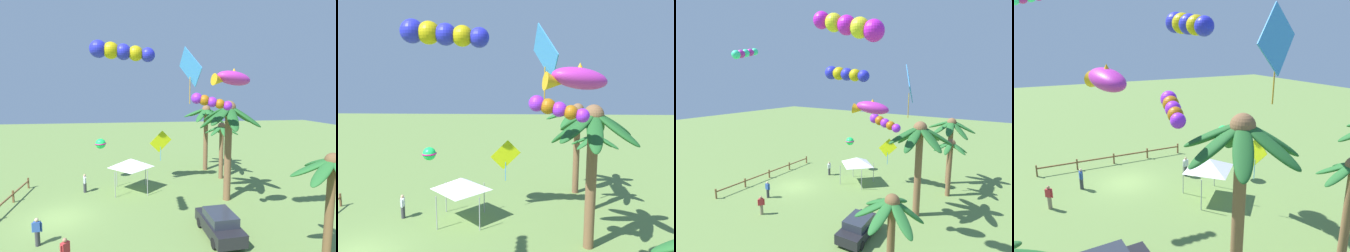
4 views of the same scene
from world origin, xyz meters
The scene contains 13 objects.
ground_plane centered at (0.00, 0.00, 0.00)m, with size 120.00×120.00×0.00m, color olive.
palm_tree_1 centered at (-1.46, 12.19, 5.98)m, with size 4.86×4.75×7.80m.
rail_fence centered at (-0.14, -4.24, 0.60)m, with size 12.58×0.12×0.95m.
spectator_0 centered at (3.24, -0.39, 0.81)m, with size 0.26×0.55×1.59m.
spectator_1 centered at (-4.64, 0.88, 0.81)m, with size 0.54×0.29×1.59m.
spectator_2 centered at (5.55, 1.61, 0.81)m, with size 0.45×0.42×1.59m.
festival_tent centered at (-4.43, 4.78, 2.47)m, with size 2.86×2.86×2.85m.
kite_diamond_0 centered at (-4.89, 9.95, 10.55)m, with size 3.35×1.26×4.89m.
kite_tube_2 centered at (-3.07, 4.10, 11.49)m, with size 1.33×4.93×1.58m.
kite_ball_3 centered at (-7.38, 1.98, 3.65)m, with size 1.32×1.32×0.96m.
kite_fish_4 centered at (3.45, 10.43, 9.18)m, with size 1.52×2.56×1.09m.
kite_tube_6 centered at (0.64, 10.07, 7.80)m, with size 1.18×2.68×1.18m.
kite_diamond_7 centered at (-6.07, 7.51, 3.92)m, with size 0.09×2.03×2.83m.
Camera 4 is at (6.04, 21.99, 10.54)m, focal length 34.01 mm.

